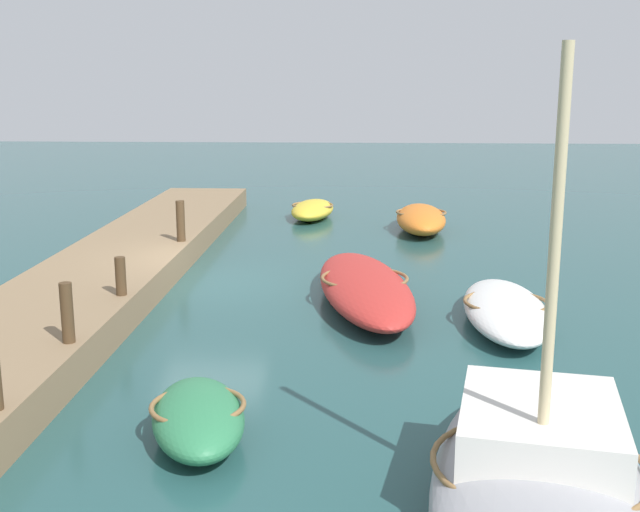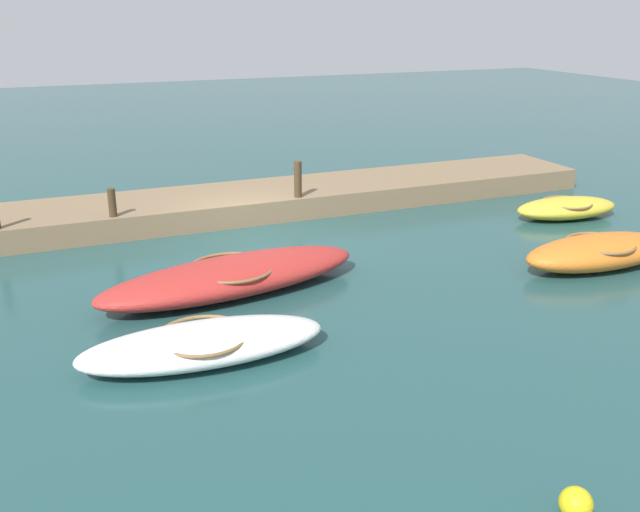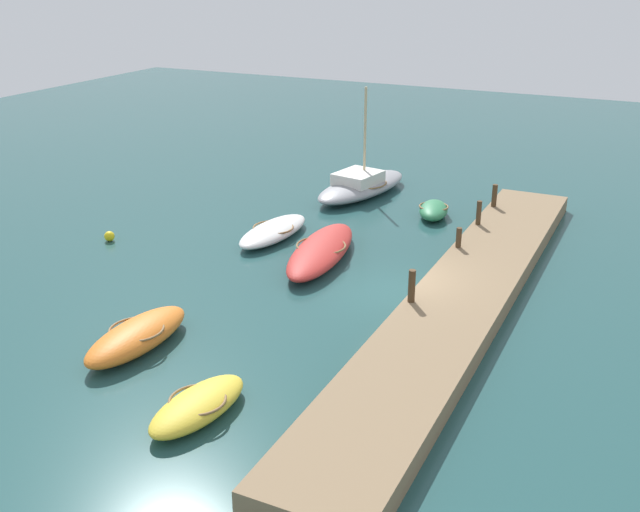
{
  "view_description": "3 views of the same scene",
  "coord_description": "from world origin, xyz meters",
  "px_view_note": "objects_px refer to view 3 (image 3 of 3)",
  "views": [
    {
      "loc": [
        17.82,
        3.5,
        4.68
      ],
      "look_at": [
        -0.04,
        2.6,
        0.67
      ],
      "focal_mm": 44.31,
      "sensor_mm": 36.0,
      "label": 1
    },
    {
      "loc": [
        5.24,
        17.22,
        5.8
      ],
      "look_at": [
        -0.16,
        4.26,
        0.8
      ],
      "focal_mm": 39.36,
      "sensor_mm": 36.0,
      "label": 2
    },
    {
      "loc": [
        -21.6,
        -7.57,
        10.43
      ],
      "look_at": [
        -0.03,
        2.87,
        0.88
      ],
      "focal_mm": 42.01,
      "sensor_mm": 36.0,
      "label": 3
    }
  ],
  "objects_px": {
    "mooring_post_west": "(412,286)",
    "mooring_post_mid_east": "(479,213)",
    "motorboat_red": "(321,250)",
    "mooring_post_mid_west": "(459,238)",
    "rowboat_white": "(273,231)",
    "rowboat_yellow": "(198,405)",
    "sailboat_grey": "(361,185)",
    "mooring_post_east": "(494,196)",
    "dinghy_green": "(434,210)",
    "marker_buoy": "(109,236)",
    "rowboat_orange": "(137,336)"
  },
  "relations": [
    {
      "from": "sailboat_grey",
      "to": "mooring_post_east",
      "type": "height_order",
      "value": "sailboat_grey"
    },
    {
      "from": "mooring_post_west",
      "to": "mooring_post_east",
      "type": "height_order",
      "value": "mooring_post_west"
    },
    {
      "from": "rowboat_white",
      "to": "mooring_post_east",
      "type": "relative_size",
      "value": 4.59
    },
    {
      "from": "dinghy_green",
      "to": "mooring_post_mid_east",
      "type": "height_order",
      "value": "mooring_post_mid_east"
    },
    {
      "from": "mooring_post_mid_east",
      "to": "motorboat_red",
      "type": "bearing_deg",
      "value": 134.87
    },
    {
      "from": "motorboat_red",
      "to": "marker_buoy",
      "type": "bearing_deg",
      "value": 93.68
    },
    {
      "from": "rowboat_white",
      "to": "mooring_post_east",
      "type": "height_order",
      "value": "mooring_post_east"
    },
    {
      "from": "rowboat_orange",
      "to": "rowboat_white",
      "type": "distance_m",
      "value": 9.71
    },
    {
      "from": "dinghy_green",
      "to": "mooring_post_mid_east",
      "type": "bearing_deg",
      "value": -142.72
    },
    {
      "from": "dinghy_green",
      "to": "marker_buoy",
      "type": "bearing_deg",
      "value": 114.47
    },
    {
      "from": "motorboat_red",
      "to": "dinghy_green",
      "type": "distance_m",
      "value": 6.95
    },
    {
      "from": "motorboat_red",
      "to": "mooring_post_east",
      "type": "relative_size",
      "value": 6.43
    },
    {
      "from": "sailboat_grey",
      "to": "mooring_post_west",
      "type": "relative_size",
      "value": 6.37
    },
    {
      "from": "dinghy_green",
      "to": "rowboat_orange",
      "type": "bearing_deg",
      "value": 150.93
    },
    {
      "from": "motorboat_red",
      "to": "mooring_post_east",
      "type": "xyz_separation_m",
      "value": [
        7.21,
        -4.65,
        0.75
      ]
    },
    {
      "from": "mooring_post_mid_east",
      "to": "sailboat_grey",
      "type": "bearing_deg",
      "value": 61.09
    },
    {
      "from": "rowboat_white",
      "to": "marker_buoy",
      "type": "distance_m",
      "value": 6.49
    },
    {
      "from": "rowboat_white",
      "to": "dinghy_green",
      "type": "height_order",
      "value": "dinghy_green"
    },
    {
      "from": "rowboat_orange",
      "to": "dinghy_green",
      "type": "height_order",
      "value": "rowboat_orange"
    },
    {
      "from": "sailboat_grey",
      "to": "mooring_post_mid_west",
      "type": "bearing_deg",
      "value": -123.57
    },
    {
      "from": "sailboat_grey",
      "to": "rowboat_orange",
      "type": "bearing_deg",
      "value": -169.0
    },
    {
      "from": "mooring_post_mid_east",
      "to": "mooring_post_mid_west",
      "type": "bearing_deg",
      "value": 180.0
    },
    {
      "from": "rowboat_yellow",
      "to": "mooring_post_mid_east",
      "type": "relative_size",
      "value": 3.38
    },
    {
      "from": "dinghy_green",
      "to": "sailboat_grey",
      "type": "xyz_separation_m",
      "value": [
        1.65,
        4.08,
        0.16
      ]
    },
    {
      "from": "mooring_post_mid_west",
      "to": "mooring_post_mid_east",
      "type": "distance_m",
      "value": 2.79
    },
    {
      "from": "mooring_post_west",
      "to": "mooring_post_mid_east",
      "type": "xyz_separation_m",
      "value": [
        7.93,
        0.0,
        -0.04
      ]
    },
    {
      "from": "motorboat_red",
      "to": "mooring_post_west",
      "type": "relative_size",
      "value": 5.91
    },
    {
      "from": "sailboat_grey",
      "to": "rowboat_white",
      "type": "bearing_deg",
      "value": -176.43
    },
    {
      "from": "mooring_post_west",
      "to": "rowboat_yellow",
      "type": "bearing_deg",
      "value": 157.93
    },
    {
      "from": "dinghy_green",
      "to": "mooring_post_mid_east",
      "type": "distance_m",
      "value": 3.22
    },
    {
      "from": "rowboat_yellow",
      "to": "rowboat_white",
      "type": "distance_m",
      "value": 12.61
    },
    {
      "from": "mooring_post_west",
      "to": "mooring_post_mid_east",
      "type": "bearing_deg",
      "value": 0.0
    },
    {
      "from": "rowboat_yellow",
      "to": "mooring_post_east",
      "type": "distance_m",
      "value": 17.97
    },
    {
      "from": "rowboat_orange",
      "to": "marker_buoy",
      "type": "distance_m",
      "value": 9.28
    },
    {
      "from": "rowboat_white",
      "to": "mooring_post_west",
      "type": "distance_m",
      "value": 8.75
    },
    {
      "from": "motorboat_red",
      "to": "mooring_post_mid_west",
      "type": "relative_size",
      "value": 8.26
    },
    {
      "from": "mooring_post_mid_west",
      "to": "mooring_post_west",
      "type": "bearing_deg",
      "value": 180.0
    },
    {
      "from": "mooring_post_mid_west",
      "to": "mooring_post_mid_east",
      "type": "xyz_separation_m",
      "value": [
        2.78,
        0.0,
        0.11
      ]
    },
    {
      "from": "mooring_post_mid_west",
      "to": "rowboat_white",
      "type": "bearing_deg",
      "value": 94.33
    },
    {
      "from": "motorboat_red",
      "to": "mooring_post_west",
      "type": "bearing_deg",
      "value": -134.12
    },
    {
      "from": "marker_buoy",
      "to": "motorboat_red",
      "type": "bearing_deg",
      "value": -77.54
    },
    {
      "from": "mooring_post_west",
      "to": "marker_buoy",
      "type": "bearing_deg",
      "value": 83.71
    },
    {
      "from": "rowboat_orange",
      "to": "mooring_post_east",
      "type": "bearing_deg",
      "value": -21.25
    },
    {
      "from": "motorboat_red",
      "to": "mooring_post_mid_west",
      "type": "bearing_deg",
      "value": -77.13
    },
    {
      "from": "motorboat_red",
      "to": "rowboat_orange",
      "type": "distance_m",
      "value": 8.57
    },
    {
      "from": "dinghy_green",
      "to": "marker_buoy",
      "type": "relative_size",
      "value": 6.6
    },
    {
      "from": "motorboat_red",
      "to": "rowboat_orange",
      "type": "height_order",
      "value": "rowboat_orange"
    },
    {
      "from": "motorboat_red",
      "to": "rowboat_white",
      "type": "xyz_separation_m",
      "value": [
        1.29,
        2.74,
        -0.08
      ]
    },
    {
      "from": "rowboat_orange",
      "to": "mooring_post_west",
      "type": "height_order",
      "value": "mooring_post_west"
    },
    {
      "from": "rowboat_yellow",
      "to": "rowboat_orange",
      "type": "relative_size",
      "value": 0.81
    }
  ]
}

